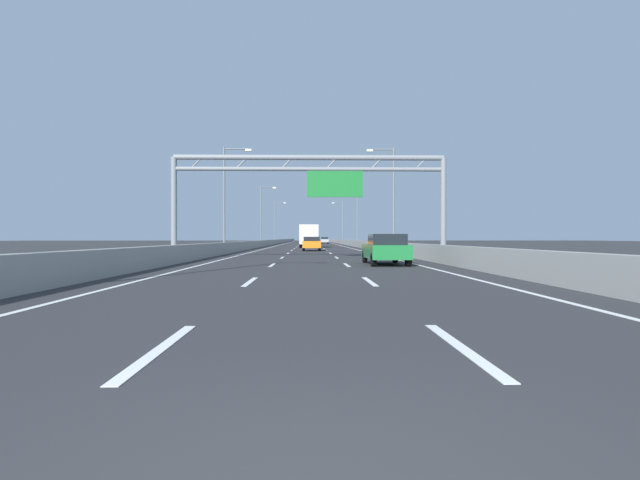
% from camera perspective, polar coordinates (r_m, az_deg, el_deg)
% --- Properties ---
extents(ground_plane, '(260.00, 260.00, 0.00)m').
position_cam_1_polar(ground_plane, '(102.42, -1.27, -0.47)').
color(ground_plane, '#2D2D30').
extents(lane_dash_left_0, '(0.16, 3.00, 0.01)m').
position_cam_1_polar(lane_dash_left_0, '(6.31, -17.91, -11.84)').
color(lane_dash_left_0, white).
rests_on(lane_dash_left_0, ground_plane).
extents(lane_dash_left_1, '(0.16, 3.00, 0.01)m').
position_cam_1_polar(lane_dash_left_1, '(15.07, -8.04, -4.76)').
color(lane_dash_left_1, white).
rests_on(lane_dash_left_1, ground_plane).
extents(lane_dash_left_2, '(0.16, 3.00, 0.01)m').
position_cam_1_polar(lane_dash_left_2, '(24.01, -5.51, -2.89)').
color(lane_dash_left_2, white).
rests_on(lane_dash_left_2, ground_plane).
extents(lane_dash_left_3, '(0.16, 3.00, 0.01)m').
position_cam_1_polar(lane_dash_left_3, '(32.99, -4.36, -2.03)').
color(lane_dash_left_3, white).
rests_on(lane_dash_left_3, ground_plane).
extents(lane_dash_left_4, '(0.16, 3.00, 0.01)m').
position_cam_1_polar(lane_dash_left_4, '(41.97, -3.70, -1.53)').
color(lane_dash_left_4, white).
rests_on(lane_dash_left_4, ground_plane).
extents(lane_dash_left_5, '(0.16, 3.00, 0.01)m').
position_cam_1_polar(lane_dash_left_5, '(50.96, -3.28, -1.22)').
color(lane_dash_left_5, white).
rests_on(lane_dash_left_5, ground_plane).
extents(lane_dash_left_6, '(0.16, 3.00, 0.01)m').
position_cam_1_polar(lane_dash_left_6, '(59.95, -2.98, -0.99)').
color(lane_dash_left_6, white).
rests_on(lane_dash_left_6, ground_plane).
extents(lane_dash_left_7, '(0.16, 3.00, 0.01)m').
position_cam_1_polar(lane_dash_left_7, '(68.95, -2.76, -0.83)').
color(lane_dash_left_7, white).
rests_on(lane_dash_left_7, ground_plane).
extents(lane_dash_left_8, '(0.16, 3.00, 0.01)m').
position_cam_1_polar(lane_dash_left_8, '(77.94, -2.59, -0.70)').
color(lane_dash_left_8, white).
rests_on(lane_dash_left_8, ground_plane).
extents(lane_dash_left_9, '(0.16, 3.00, 0.01)m').
position_cam_1_polar(lane_dash_left_9, '(86.94, -2.46, -0.60)').
color(lane_dash_left_9, white).
rests_on(lane_dash_left_9, ground_plane).
extents(lane_dash_left_10, '(0.16, 3.00, 0.01)m').
position_cam_1_polar(lane_dash_left_10, '(95.94, -2.35, -0.52)').
color(lane_dash_left_10, white).
rests_on(lane_dash_left_10, ground_plane).
extents(lane_dash_left_11, '(0.16, 3.00, 0.01)m').
position_cam_1_polar(lane_dash_left_11, '(104.93, -2.26, -0.45)').
color(lane_dash_left_11, white).
rests_on(lane_dash_left_11, ground_plane).
extents(lane_dash_left_12, '(0.16, 3.00, 0.01)m').
position_cam_1_polar(lane_dash_left_12, '(113.93, -2.18, -0.39)').
color(lane_dash_left_12, white).
rests_on(lane_dash_left_12, ground_plane).
extents(lane_dash_left_13, '(0.16, 3.00, 0.01)m').
position_cam_1_polar(lane_dash_left_13, '(122.93, -2.11, -0.35)').
color(lane_dash_left_13, white).
rests_on(lane_dash_left_13, ground_plane).
extents(lane_dash_left_14, '(0.16, 3.00, 0.01)m').
position_cam_1_polar(lane_dash_left_14, '(131.93, -2.06, -0.30)').
color(lane_dash_left_14, white).
rests_on(lane_dash_left_14, ground_plane).
extents(lane_dash_left_15, '(0.16, 3.00, 0.01)m').
position_cam_1_polar(lane_dash_left_15, '(140.93, -2.01, -0.27)').
color(lane_dash_left_15, white).
rests_on(lane_dash_left_15, ground_plane).
extents(lane_dash_left_16, '(0.16, 3.00, 0.01)m').
position_cam_1_polar(lane_dash_left_16, '(149.93, -1.97, -0.23)').
color(lane_dash_left_16, white).
rests_on(lane_dash_left_16, ground_plane).
extents(lane_dash_left_17, '(0.16, 3.00, 0.01)m').
position_cam_1_polar(lane_dash_left_17, '(158.93, -1.93, -0.21)').
color(lane_dash_left_17, white).
rests_on(lane_dash_left_17, ground_plane).
extents(lane_dash_right_0, '(0.16, 3.00, 0.01)m').
position_cam_1_polar(lane_dash_right_0, '(6.33, 15.93, -11.80)').
color(lane_dash_right_0, white).
rests_on(lane_dash_right_0, ground_plane).
extents(lane_dash_right_1, '(0.16, 3.00, 0.01)m').
position_cam_1_polar(lane_dash_right_1, '(15.08, 5.72, -4.76)').
color(lane_dash_right_1, white).
rests_on(lane_dash_right_1, ground_plane).
extents(lane_dash_right_2, '(0.16, 3.00, 0.01)m').
position_cam_1_polar(lane_dash_right_2, '(24.02, 3.09, -2.88)').
color(lane_dash_right_2, white).
rests_on(lane_dash_right_2, ground_plane).
extents(lane_dash_right_3, '(0.16, 3.00, 0.01)m').
position_cam_1_polar(lane_dash_right_3, '(32.99, 1.90, -2.03)').
color(lane_dash_right_3, white).
rests_on(lane_dash_right_3, ground_plane).
extents(lane_dash_right_4, '(0.16, 3.00, 0.01)m').
position_cam_1_polar(lane_dash_right_4, '(41.97, 1.21, -1.53)').
color(lane_dash_right_4, white).
rests_on(lane_dash_right_4, ground_plane).
extents(lane_dash_right_5, '(0.16, 3.00, 0.01)m').
position_cam_1_polar(lane_dash_right_5, '(50.96, 0.77, -1.22)').
color(lane_dash_right_5, white).
rests_on(lane_dash_right_5, ground_plane).
extents(lane_dash_right_6, '(0.16, 3.00, 0.01)m').
position_cam_1_polar(lane_dash_right_6, '(59.95, 0.46, -0.99)').
color(lane_dash_right_6, white).
rests_on(lane_dash_right_6, ground_plane).
extents(lane_dash_right_7, '(0.16, 3.00, 0.01)m').
position_cam_1_polar(lane_dash_right_7, '(68.95, 0.23, -0.83)').
color(lane_dash_right_7, white).
rests_on(lane_dash_right_7, ground_plane).
extents(lane_dash_right_8, '(0.16, 3.00, 0.01)m').
position_cam_1_polar(lane_dash_right_8, '(77.94, 0.06, -0.70)').
color(lane_dash_right_8, white).
rests_on(lane_dash_right_8, ground_plane).
extents(lane_dash_right_9, '(0.16, 3.00, 0.01)m').
position_cam_1_polar(lane_dash_right_9, '(86.94, -0.08, -0.60)').
color(lane_dash_right_9, white).
rests_on(lane_dash_right_9, ground_plane).
extents(lane_dash_right_10, '(0.16, 3.00, 0.01)m').
position_cam_1_polar(lane_dash_right_10, '(95.94, -0.20, -0.52)').
color(lane_dash_right_10, white).
rests_on(lane_dash_right_10, ground_plane).
extents(lane_dash_right_11, '(0.16, 3.00, 0.01)m').
position_cam_1_polar(lane_dash_right_11, '(104.94, -0.29, -0.45)').
color(lane_dash_right_11, white).
rests_on(lane_dash_right_11, ground_plane).
extents(lane_dash_right_12, '(0.16, 3.00, 0.01)m').
position_cam_1_polar(lane_dash_right_12, '(113.93, -0.37, -0.39)').
color(lane_dash_right_12, white).
rests_on(lane_dash_right_12, ground_plane).
extents(lane_dash_right_13, '(0.16, 3.00, 0.01)m').
position_cam_1_polar(lane_dash_right_13, '(122.93, -0.44, -0.34)').
color(lane_dash_right_13, white).
rests_on(lane_dash_right_13, ground_plane).
extents(lane_dash_right_14, '(0.16, 3.00, 0.01)m').
position_cam_1_polar(lane_dash_right_14, '(131.93, -0.49, -0.30)').
color(lane_dash_right_14, white).
rests_on(lane_dash_right_14, ground_plane).
extents(lane_dash_right_15, '(0.16, 3.00, 0.01)m').
position_cam_1_polar(lane_dash_right_15, '(140.93, -0.55, -0.27)').
color(lane_dash_right_15, white).
rests_on(lane_dash_right_15, ground_plane).
extents(lane_dash_right_16, '(0.16, 3.00, 0.01)m').
position_cam_1_polar(lane_dash_right_16, '(149.93, -0.59, -0.23)').
color(lane_dash_right_16, white).
rests_on(lane_dash_right_16, ground_plane).
extents(lane_dash_right_17, '(0.16, 3.00, 0.01)m').
position_cam_1_polar(lane_dash_right_17, '(158.93, -0.63, -0.21)').
color(lane_dash_right_17, white).
rests_on(lane_dash_right_17, ground_plane).
extents(edge_line_left, '(0.16, 176.00, 0.01)m').
position_cam_1_polar(edge_line_left, '(90.57, -4.59, -0.57)').
color(edge_line_left, white).
rests_on(edge_line_left, ground_plane).
extents(edge_line_right, '(0.16, 176.00, 0.01)m').
position_cam_1_polar(edge_line_right, '(90.58, 2.05, -0.57)').
color(edge_line_right, white).
rests_on(edge_line_right, ground_plane).
extents(barrier_left, '(0.45, 220.00, 0.95)m').
position_cam_1_polar(barrier_left, '(112.62, -4.79, -0.16)').
color(barrier_left, '#9E9E99').
rests_on(barrier_left, ground_plane).
extents(barrier_right, '(0.45, 220.00, 0.95)m').
position_cam_1_polar(barrier_right, '(112.63, 2.24, -0.16)').
color(barrier_right, '#9E9E99').
rests_on(barrier_right, ground_plane).
extents(sign_gantry, '(16.73, 0.36, 6.36)m').
position_cam_1_polar(sign_gantry, '(30.28, -0.85, 6.97)').
color(sign_gantry, gray).
rests_on(sign_gantry, ground_plane).
extents(streetlamp_left_mid, '(2.58, 0.28, 9.50)m').
position_cam_1_polar(streetlamp_left_mid, '(45.70, -10.69, 5.38)').
color(streetlamp_left_mid, slate).
rests_on(streetlamp_left_mid, ground_plane).
extents(streetlamp_right_mid, '(2.58, 0.28, 9.50)m').
position_cam_1_polar(streetlamp_right_mid, '(45.71, 8.19, 5.38)').
color(streetlamp_right_mid, slate).
rests_on(streetlamp_right_mid, ground_plane).
extents(streetlamp_left_far, '(2.58, 0.28, 9.50)m').
position_cam_1_polar(streetlamp_left_far, '(79.27, -6.68, 3.21)').
color(streetlamp_left_far, slate).
rests_on(streetlamp_left_far, ground_plane).
extents(streetlamp_right_far, '(2.58, 0.28, 9.50)m').
position_cam_1_polar(streetlamp_right_far, '(79.28, 4.15, 3.21)').
color(streetlamp_right_far, slate).
rests_on(streetlamp_right_far, ground_plane).
extents(streetlamp_left_distant, '(2.58, 0.28, 9.50)m').
position_cam_1_polar(streetlamp_left_distant, '(113.05, -5.06, 2.33)').
color(streetlamp_left_distant, slate).
rests_on(streetlamp_left_distant, ground_plane).
extents(streetlamp_right_distant, '(2.58, 0.28, 9.50)m').
position_cam_1_polar(streetlamp_right_distant, '(113.05, 2.52, 2.33)').
color(streetlamp_right_distant, slate).
rests_on(streetlamp_right_distant, ground_plane).
extents(orange_car, '(1.81, 4.52, 1.42)m').
position_cam_1_polar(orange_car, '(49.94, -0.97, -0.41)').
color(orange_car, orange).
rests_on(orange_car, ground_plane).
extents(silver_car, '(1.76, 4.38, 1.48)m').
position_cam_1_polar(silver_car, '(111.29, 0.52, -0.03)').
color(silver_car, '#A8ADB2').
rests_on(silver_car, ground_plane).
extents(green_car, '(1.83, 4.62, 1.50)m').
position_cam_1_polar(green_car, '(24.55, 7.55, -1.04)').
color(green_car, '#1E7A38').
rests_on(green_car, ground_plane).
extents(white_car, '(1.78, 4.43, 1.41)m').
position_cam_1_polar(white_car, '(103.28, -1.35, -0.06)').
color(white_car, silver).
rests_on(white_car, ground_plane).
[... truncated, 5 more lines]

